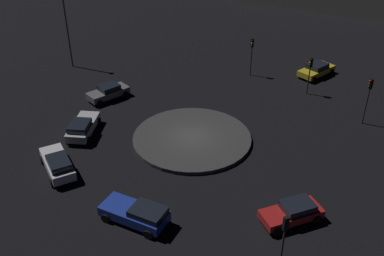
{
  "coord_description": "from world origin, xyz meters",
  "views": [
    {
      "loc": [
        25.1,
        19.88,
        20.81
      ],
      "look_at": [
        0.0,
        0.0,
        1.18
      ],
      "focal_mm": 41.86,
      "sensor_mm": 36.0,
      "label": 1
    }
  ],
  "objects": [
    {
      "name": "ground_plane",
      "position": [
        0.0,
        0.0,
        0.0
      ],
      "size": [
        116.34,
        116.34,
        0.0
      ],
      "primitive_type": "plane",
      "color": "black"
    },
    {
      "name": "roundabout_island",
      "position": [
        0.0,
        0.0,
        0.17
      ],
      "size": [
        10.07,
        10.07,
        0.33
      ],
      "primitive_type": "cylinder",
      "color": "#383838",
      "rests_on": "ground_plane"
    },
    {
      "name": "car_silver",
      "position": [
        5.21,
        -7.93,
        0.78
      ],
      "size": [
        4.67,
        3.86,
        1.51
      ],
      "rotation": [
        0.0,
        0.0,
        3.71
      ],
      "color": "silver",
      "rests_on": "ground_plane"
    },
    {
      "name": "car_yellow",
      "position": [
        -18.66,
        2.61,
        0.72
      ],
      "size": [
        4.7,
        2.79,
        1.4
      ],
      "rotation": [
        0.0,
        0.0,
        6.09
      ],
      "color": "gold",
      "rests_on": "ground_plane"
    },
    {
      "name": "car_white",
      "position": [
        9.9,
        -5.16,
        0.8
      ],
      "size": [
        3.34,
        4.81,
        1.55
      ],
      "rotation": [
        0.0,
        0.0,
        4.31
      ],
      "color": "white",
      "rests_on": "ground_plane"
    },
    {
      "name": "car_grey",
      "position": [
        -0.78,
        -11.2,
        0.74
      ],
      "size": [
        4.35,
        2.58,
        1.43
      ],
      "rotation": [
        0.0,
        0.0,
        2.95
      ],
      "color": "slate",
      "rests_on": "ground_plane"
    },
    {
      "name": "car_blue",
      "position": [
        10.09,
        3.41,
        0.78
      ],
      "size": [
        2.84,
        4.81,
        1.47
      ],
      "rotation": [
        0.0,
        0.0,
        -1.37
      ],
      "color": "#1E38A5",
      "rests_on": "ground_plane"
    },
    {
      "name": "car_red",
      "position": [
        3.61,
        11.32,
        0.74
      ],
      "size": [
        4.42,
        3.58,
        1.39
      ],
      "rotation": [
        0.0,
        0.0,
        -0.53
      ],
      "color": "red",
      "rests_on": "ground_plane"
    },
    {
      "name": "traffic_light_west",
      "position": [
        -14.28,
        -3.14,
        2.97
      ],
      "size": [
        0.38,
        0.34,
        4.17
      ],
      "rotation": [
        0.0,
        0.0,
        0.22
      ],
      "color": "#2D2D2D",
      "rests_on": "ground_plane"
    },
    {
      "name": "traffic_light_northeast",
      "position": [
        7.93,
        12.74,
        3.02
      ],
      "size": [
        0.37,
        0.4,
        4.25
      ],
      "rotation": [
        0.0,
        0.0,
        -2.13
      ],
      "color": "#2D2D2D",
      "rests_on": "ground_plane"
    },
    {
      "name": "traffic_light_west_near",
      "position": [
        -13.97,
        3.78,
        2.78
      ],
      "size": [
        0.39,
        0.35,
        3.89
      ],
      "rotation": [
        0.0,
        0.0,
        -0.26
      ],
      "color": "#2D2D2D",
      "rests_on": "ground_plane"
    },
    {
      "name": "traffic_light_northwest",
      "position": [
        -11.71,
        10.36,
        3.13
      ],
      "size": [
        0.39,
        0.38,
        4.42
      ],
      "rotation": [
        0.0,
        0.0,
        -0.72
      ],
      "color": "#2D2D2D",
      "rests_on": "ground_plane"
    },
    {
      "name": "streetlamp_south",
      "position": [
        -3.63,
        -20.37,
        5.4
      ],
      "size": [
        0.49,
        0.49,
        8.56
      ],
      "color": "#4C4C51",
      "rests_on": "ground_plane"
    }
  ]
}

